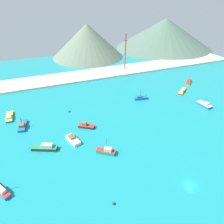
{
  "coord_description": "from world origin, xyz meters",
  "views": [
    {
      "loc": [
        -40.68,
        -31.71,
        54.99
      ],
      "look_at": [
        -8.06,
        48.68,
        2.33
      ],
      "focal_mm": 32.58,
      "sensor_mm": 36.0,
      "label": 1
    }
  ],
  "objects": [
    {
      "name": "fishing_boat_9",
      "position": [
        -56.03,
        66.18,
        0.69
      ],
      "size": [
        3.33,
        10.39,
        1.94
      ],
      "color": "#198466",
      "rests_on": "ground"
    },
    {
      "name": "hill_central",
      "position": [
        10.74,
        154.76,
        14.62
      ],
      "size": [
        65.6,
        65.6,
        29.25
      ],
      "color": "#60705B",
      "rests_on": "ground"
    },
    {
      "name": "fishing_boat_11",
      "position": [
        -20.35,
        24.3,
        1.04
      ],
      "size": [
        7.53,
        6.42,
        7.14
      ],
      "color": "#198466",
      "rests_on": "ground"
    },
    {
      "name": "beach_strip",
      "position": [
        0.0,
        106.86,
        0.6
      ],
      "size": [
        247.0,
        21.28,
        1.2
      ],
      "primitive_type": "cube",
      "color": "beige",
      "rests_on": "ground"
    },
    {
      "name": "fishing_boat_6",
      "position": [
        56.63,
        68.61,
        0.77
      ],
      "size": [
        9.0,
        9.0,
        4.91
      ],
      "color": "orange",
      "rests_on": "ground"
    },
    {
      "name": "hill_east",
      "position": [
        95.48,
        156.51,
        14.92
      ],
      "size": [
        101.03,
        101.03,
        29.84
      ],
      "color": "#4C6656",
      "rests_on": "ground"
    },
    {
      "name": "fishing_boat_8",
      "position": [
        42.67,
        39.04,
        0.9
      ],
      "size": [
        4.29,
        8.51,
        5.26
      ],
      "color": "#1E5BA8",
      "rests_on": "ground"
    },
    {
      "name": "fishing_boat_1",
      "position": [
        -50.17,
        55.29,
        0.86
      ],
      "size": [
        4.54,
        9.75,
        5.7
      ],
      "color": "#1E5BA8",
      "rests_on": "ground"
    },
    {
      "name": "fishing_boat_10",
      "position": [
        -22.9,
        44.05,
        0.9
      ],
      "size": [
        7.61,
        6.28,
        2.77
      ],
      "color": "#232328",
      "rests_on": "ground"
    },
    {
      "name": "fishing_boat_0",
      "position": [
        14.09,
        59.24,
        0.9
      ],
      "size": [
        7.85,
        3.75,
        6.32
      ],
      "color": "#1E5BA8",
      "rests_on": "ground"
    },
    {
      "name": "fishing_boat_7",
      "position": [
        43.0,
        58.11,
        0.68
      ],
      "size": [
        10.19,
        8.54,
        2.08
      ],
      "color": "red",
      "rests_on": "ground"
    },
    {
      "name": "buoy_1",
      "position": [
        -26.03,
        2.84,
        0.16
      ],
      "size": [
        0.89,
        0.89,
        0.89
      ],
      "color": "#232328",
      "rests_on": "ground"
    },
    {
      "name": "fishing_boat_3",
      "position": [
        -30.77,
        36.4,
        0.89
      ],
      "size": [
        5.32,
        8.54,
        4.57
      ],
      "color": "silver",
      "rests_on": "ground"
    },
    {
      "name": "ground",
      "position": [
        0.0,
        30.0,
        -0.25
      ],
      "size": [
        260.0,
        280.0,
        0.5
      ],
      "color": "teal"
    },
    {
      "name": "radio_tower",
      "position": [
        26.75,
        107.64,
        14.05
      ],
      "size": [
        2.76,
        2.2,
        27.55
      ],
      "color": "#B7332D",
      "rests_on": "ground"
    },
    {
      "name": "buoy_0",
      "position": [
        -27.21,
        60.8,
        0.18
      ],
      "size": [
        1.02,
        1.02,
        1.02
      ],
      "color": "#232328",
      "rests_on": "ground"
    },
    {
      "name": "fishing_boat_5",
      "position": [
        -42.18,
        35.46,
        1.03
      ],
      "size": [
        10.44,
        6.75,
        2.74
      ],
      "color": "#232328",
      "rests_on": "ground"
    }
  ]
}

